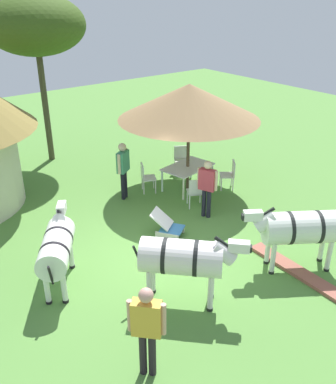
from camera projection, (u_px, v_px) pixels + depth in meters
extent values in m
plane|color=#52853A|center=(154.00, 253.00, 10.19)|extent=(36.00, 36.00, 0.00)
cylinder|color=#4D3C2B|center=(188.00, 155.00, 12.97)|extent=(0.10, 0.10, 2.23)
cone|color=olive|center=(189.00, 102.00, 12.26)|extent=(4.16, 4.16, 1.02)
cube|color=silver|center=(188.00, 167.00, 13.14)|extent=(1.69, 1.23, 0.04)
cylinder|color=silver|center=(162.00, 181.00, 13.08)|extent=(0.06, 0.06, 0.70)
cylinder|color=silver|center=(191.00, 168.00, 14.04)|extent=(0.06, 0.06, 0.70)
cylinder|color=silver|center=(183.00, 189.00, 12.57)|extent=(0.06, 0.06, 0.70)
cylinder|color=silver|center=(212.00, 175.00, 13.53)|extent=(0.06, 0.06, 0.70)
cube|color=silver|center=(195.00, 192.00, 12.17)|extent=(0.59, 0.58, 0.04)
cube|color=silver|center=(197.00, 187.00, 11.91)|extent=(0.40, 0.26, 0.45)
cylinder|color=silver|center=(187.00, 196.00, 12.41)|extent=(0.04, 0.04, 0.45)
cylinder|color=silver|center=(200.00, 196.00, 12.45)|extent=(0.04, 0.04, 0.45)
cylinder|color=silver|center=(190.00, 202.00, 12.09)|extent=(0.04, 0.04, 0.45)
cylinder|color=silver|center=(203.00, 201.00, 12.13)|extent=(0.04, 0.04, 0.45)
cube|color=silver|center=(227.00, 175.00, 13.25)|extent=(0.60, 0.61, 0.04)
cube|color=silver|center=(234.00, 168.00, 13.15)|extent=(0.31, 0.37, 0.45)
cylinder|color=silver|center=(221.00, 184.00, 13.17)|extent=(0.04, 0.04, 0.45)
cylinder|color=silver|center=(220.00, 179.00, 13.52)|extent=(0.04, 0.04, 0.45)
cylinder|color=silver|center=(233.00, 184.00, 13.17)|extent=(0.04, 0.04, 0.45)
cylinder|color=silver|center=(232.00, 179.00, 13.51)|extent=(0.04, 0.04, 0.45)
cube|color=silver|center=(181.00, 161.00, 14.35)|extent=(0.59, 0.58, 0.04)
cube|color=silver|center=(180.00, 152.00, 14.42)|extent=(0.40, 0.26, 0.45)
cylinder|color=silver|center=(188.00, 168.00, 14.31)|extent=(0.04, 0.04, 0.45)
cylinder|color=silver|center=(176.00, 169.00, 14.27)|extent=(0.04, 0.04, 0.45)
cylinder|color=silver|center=(186.00, 164.00, 14.63)|extent=(0.04, 0.04, 0.45)
cylinder|color=silver|center=(175.00, 165.00, 14.59)|extent=(0.04, 0.04, 0.45)
cube|color=silver|center=(149.00, 178.00, 13.05)|extent=(0.57, 0.58, 0.04)
cube|color=silver|center=(142.00, 172.00, 12.92)|extent=(0.24, 0.41, 0.45)
cylinder|color=silver|center=(154.00, 182.00, 13.35)|extent=(0.04, 0.04, 0.45)
cylinder|color=silver|center=(156.00, 187.00, 13.01)|extent=(0.04, 0.04, 0.45)
cylinder|color=silver|center=(142.00, 183.00, 13.29)|extent=(0.04, 0.04, 0.45)
cylinder|color=silver|center=(144.00, 188.00, 12.95)|extent=(0.04, 0.04, 0.45)
cylinder|color=black|center=(123.00, 186.00, 12.58)|extent=(0.13, 0.13, 0.86)
cylinder|color=black|center=(125.00, 184.00, 12.71)|extent=(0.13, 0.13, 0.86)
cube|color=#3C8965|center=(123.00, 162.00, 12.33)|extent=(0.51, 0.44, 0.61)
cylinder|color=beige|center=(119.00, 164.00, 12.10)|extent=(0.09, 0.09, 0.57)
cylinder|color=beige|center=(127.00, 158.00, 12.55)|extent=(0.09, 0.09, 0.57)
sphere|color=beige|center=(122.00, 147.00, 12.14)|extent=(0.23, 0.23, 0.23)
cylinder|color=black|center=(209.00, 204.00, 11.60)|extent=(0.12, 0.12, 0.82)
cylinder|color=black|center=(204.00, 203.00, 11.66)|extent=(0.12, 0.12, 0.82)
cube|color=#AB3543|center=(207.00, 180.00, 11.32)|extent=(0.36, 0.49, 0.58)
cylinder|color=beige|center=(216.00, 181.00, 11.20)|extent=(0.09, 0.09, 0.55)
cylinder|color=beige|center=(199.00, 177.00, 11.43)|extent=(0.09, 0.09, 0.55)
sphere|color=beige|center=(208.00, 165.00, 11.14)|extent=(0.22, 0.22, 0.22)
cylinder|color=black|center=(143.00, 353.00, 6.86)|extent=(0.12, 0.12, 0.86)
cylinder|color=black|center=(152.00, 354.00, 6.84)|extent=(0.12, 0.12, 0.86)
cube|color=gold|center=(147.00, 318.00, 6.53)|extent=(0.47, 0.49, 0.61)
cylinder|color=tan|center=(130.00, 315.00, 6.56)|extent=(0.09, 0.09, 0.57)
cylinder|color=tan|center=(163.00, 319.00, 6.49)|extent=(0.09, 0.09, 0.57)
sphere|color=tan|center=(146.00, 295.00, 6.34)|extent=(0.23, 0.23, 0.23)
cube|color=teal|center=(172.00, 229.00, 10.77)|extent=(0.74, 0.75, 0.03)
cube|color=silver|center=(162.00, 219.00, 10.74)|extent=(0.70, 0.69, 0.40)
cube|color=silver|center=(173.00, 227.00, 11.06)|extent=(0.37, 0.52, 0.22)
cube|color=silver|center=(167.00, 237.00, 10.61)|extent=(0.37, 0.52, 0.22)
cylinder|color=silver|center=(56.00, 247.00, 8.72)|extent=(1.35, 1.63, 0.60)
cylinder|color=black|center=(54.00, 256.00, 8.44)|extent=(0.56, 0.40, 0.61)
cylinder|color=black|center=(58.00, 240.00, 8.97)|extent=(0.56, 0.40, 0.61)
cylinder|color=silver|center=(61.00, 221.00, 9.33)|extent=(0.51, 0.59, 0.48)
cube|color=silver|center=(61.00, 208.00, 9.52)|extent=(0.37, 0.43, 0.20)
cube|color=black|center=(63.00, 206.00, 9.69)|extent=(0.17, 0.17, 0.12)
cube|color=black|center=(60.00, 212.00, 9.25)|extent=(0.23, 0.33, 0.28)
cylinder|color=silver|center=(56.00, 255.00, 9.49)|extent=(0.11, 0.11, 0.71)
cylinder|color=black|center=(57.00, 267.00, 9.63)|extent=(0.13, 0.13, 0.06)
cylinder|color=silver|center=(71.00, 254.00, 9.51)|extent=(0.11, 0.11, 0.71)
cylinder|color=black|center=(72.00, 266.00, 9.65)|extent=(0.13, 0.13, 0.06)
cylinder|color=silver|center=(47.00, 289.00, 8.43)|extent=(0.11, 0.11, 0.71)
cylinder|color=black|center=(49.00, 302.00, 8.57)|extent=(0.13, 0.13, 0.06)
cylinder|color=silver|center=(64.00, 288.00, 8.45)|extent=(0.11, 0.11, 0.71)
cylinder|color=black|center=(66.00, 301.00, 8.60)|extent=(0.13, 0.13, 0.06)
cylinder|color=black|center=(51.00, 276.00, 8.02)|extent=(0.17, 0.22, 0.53)
cylinder|color=silver|center=(181.00, 257.00, 8.18)|extent=(1.59, 1.62, 0.69)
cylinder|color=black|center=(165.00, 256.00, 8.23)|extent=(0.56, 0.55, 0.70)
cylinder|color=black|center=(196.00, 258.00, 8.15)|extent=(0.56, 0.55, 0.70)
cylinder|color=silver|center=(223.00, 252.00, 8.00)|extent=(0.60, 0.61, 0.51)
cube|color=silver|center=(239.00, 246.00, 7.90)|extent=(0.41, 0.41, 0.20)
cube|color=black|center=(249.00, 249.00, 7.89)|extent=(0.17, 0.17, 0.12)
cube|color=black|center=(224.00, 243.00, 7.92)|extent=(0.28, 0.29, 0.28)
cylinder|color=silver|center=(212.00, 281.00, 8.56)|extent=(0.11, 0.11, 0.80)
cylinder|color=black|center=(211.00, 296.00, 8.72)|extent=(0.13, 0.13, 0.06)
cylinder|color=silver|center=(211.00, 294.00, 8.22)|extent=(0.11, 0.11, 0.80)
cylinder|color=black|center=(210.00, 309.00, 8.38)|extent=(0.13, 0.13, 0.06)
cylinder|color=silver|center=(153.00, 276.00, 8.72)|extent=(0.11, 0.11, 0.80)
cylinder|color=black|center=(153.00, 291.00, 8.88)|extent=(0.13, 0.13, 0.06)
cylinder|color=silver|center=(149.00, 288.00, 8.38)|extent=(0.11, 0.11, 0.80)
cylinder|color=black|center=(150.00, 303.00, 8.54)|extent=(0.13, 0.13, 0.06)
cylinder|color=black|center=(138.00, 258.00, 8.34)|extent=(0.20, 0.20, 0.53)
cylinder|color=silver|center=(302.00, 227.00, 9.25)|extent=(1.77, 1.50, 0.71)
cylinder|color=black|center=(317.00, 227.00, 9.27)|extent=(0.47, 0.65, 0.72)
cylinder|color=black|center=(288.00, 228.00, 9.23)|extent=(0.47, 0.65, 0.72)
cylinder|color=silver|center=(265.00, 222.00, 9.11)|extent=(0.64, 0.57, 0.52)
cube|color=silver|center=(253.00, 215.00, 9.02)|extent=(0.43, 0.37, 0.20)
cube|color=black|center=(244.00, 217.00, 9.02)|extent=(0.17, 0.17, 0.12)
cube|color=black|center=(266.00, 213.00, 9.02)|extent=(0.33, 0.24, 0.28)
cylinder|color=silver|center=(273.00, 259.00, 9.31)|extent=(0.11, 0.11, 0.76)
cylinder|color=black|center=(271.00, 272.00, 9.46)|extent=(0.13, 0.13, 0.06)
cylinder|color=silver|center=(268.00, 249.00, 9.66)|extent=(0.11, 0.11, 0.76)
cylinder|color=black|center=(266.00, 262.00, 9.81)|extent=(0.13, 0.13, 0.06)
cylinder|color=silver|center=(329.00, 256.00, 9.40)|extent=(0.11, 0.11, 0.76)
cylinder|color=black|center=(326.00, 269.00, 9.55)|extent=(0.13, 0.13, 0.06)
cylinder|color=silver|center=(322.00, 246.00, 9.75)|extent=(0.11, 0.11, 0.76)
cylinder|color=black|center=(319.00, 259.00, 9.90)|extent=(0.13, 0.13, 0.06)
cylinder|color=#433F2B|center=(46.00, 109.00, 14.91)|extent=(0.21, 0.21, 3.72)
ellipsoid|color=#344E17|center=(35.00, 25.00, 13.71)|extent=(3.24, 3.24, 1.94)
cube|color=#975546|center=(302.00, 274.00, 9.37)|extent=(0.48, 2.81, 0.08)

